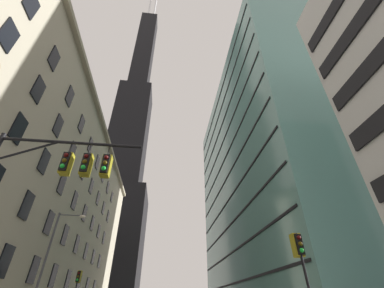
{
  "coord_description": "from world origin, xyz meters",
  "views": [
    {
      "loc": [
        0.4,
        -7.9,
        1.22
      ],
      "look_at": [
        3.19,
        15.76,
        17.3
      ],
      "focal_mm": 22.61,
      "sensor_mm": 36.0,
      "label": 1
    }
  ],
  "objects_px": {
    "traffic_light_near_right": "(299,251)",
    "street_lamppost": "(52,253)",
    "traffic_signal_mast": "(52,178)",
    "traffic_light_far_left": "(78,280)"
  },
  "relations": [
    {
      "from": "traffic_signal_mast",
      "to": "traffic_light_far_left",
      "type": "bearing_deg",
      "value": 99.39
    },
    {
      "from": "traffic_light_far_left",
      "to": "street_lamppost",
      "type": "height_order",
      "value": "street_lamppost"
    },
    {
      "from": "traffic_signal_mast",
      "to": "street_lamppost",
      "type": "height_order",
      "value": "street_lamppost"
    },
    {
      "from": "street_lamppost",
      "to": "traffic_signal_mast",
      "type": "bearing_deg",
      "value": -72.07
    },
    {
      "from": "traffic_light_near_right",
      "to": "street_lamppost",
      "type": "height_order",
      "value": "street_lamppost"
    },
    {
      "from": "traffic_light_near_right",
      "to": "traffic_light_far_left",
      "type": "bearing_deg",
      "value": 131.35
    },
    {
      "from": "traffic_signal_mast",
      "to": "traffic_light_near_right",
      "type": "distance_m",
      "value": 11.6
    },
    {
      "from": "traffic_light_far_left",
      "to": "street_lamppost",
      "type": "xyz_separation_m",
      "value": [
        -1.2,
        -4.87,
        1.54
      ]
    },
    {
      "from": "traffic_light_near_right",
      "to": "traffic_light_far_left",
      "type": "height_order",
      "value": "traffic_light_near_right"
    },
    {
      "from": "traffic_light_far_left",
      "to": "traffic_light_near_right",
      "type": "bearing_deg",
      "value": -48.65
    }
  ]
}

